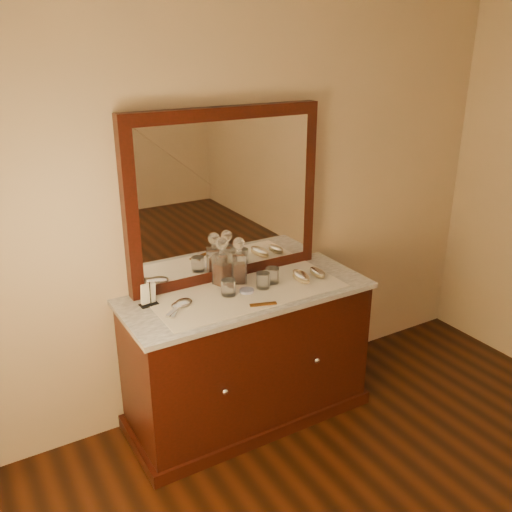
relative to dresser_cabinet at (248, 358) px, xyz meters
name	(u,v)px	position (x,y,z in m)	size (l,w,h in m)	color
dresser_cabinet	(248,358)	(0.00, 0.00, 0.00)	(1.40, 0.55, 0.82)	black
dresser_plinth	(248,409)	(0.00, 0.00, -0.37)	(1.46, 0.59, 0.08)	black
knob_left	(225,392)	(-0.30, -0.28, 0.04)	(0.04, 0.04, 0.04)	silver
knob_right	(317,360)	(0.30, -0.28, 0.04)	(0.04, 0.04, 0.04)	silver
marble_top	(247,294)	(0.00, 0.00, 0.42)	(1.44, 0.59, 0.03)	white
mirror_frame	(225,196)	(0.00, 0.25, 0.94)	(1.20, 0.08, 1.00)	black
mirror_glass	(228,198)	(0.00, 0.21, 0.94)	(1.06, 0.01, 0.86)	white
lace_runner	(249,292)	(0.00, -0.02, 0.44)	(1.10, 0.45, 0.00)	beige
pin_dish	(247,291)	(-0.01, -0.01, 0.45)	(0.08, 0.08, 0.01)	silver
comb	(263,304)	(-0.01, -0.20, 0.45)	(0.15, 0.03, 0.01)	brown
napkin_rack	(148,295)	(-0.54, 0.12, 0.50)	(0.10, 0.06, 0.15)	black
decanter_left	(222,266)	(-0.08, 0.16, 0.55)	(0.11, 0.11, 0.29)	#963E15
decanter_right	(239,265)	(0.02, 0.13, 0.55)	(0.11, 0.11, 0.28)	#963E15
brush_near	(301,276)	(0.35, -0.03, 0.47)	(0.10, 0.18, 0.05)	#9A845E
brush_far	(318,273)	(0.47, -0.03, 0.46)	(0.07, 0.15, 0.04)	#9A845E
hand_mirror_outer	(178,306)	(-0.43, 0.00, 0.45)	(0.15, 0.18, 0.02)	silver
hand_mirror_inner	(182,304)	(-0.40, 0.02, 0.45)	(0.22, 0.18, 0.02)	silver
tumblers	(255,281)	(0.06, 0.01, 0.49)	(0.38, 0.12, 0.09)	white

